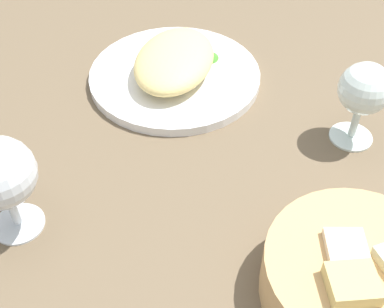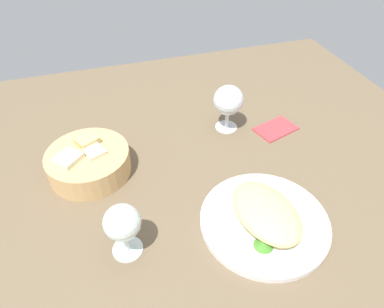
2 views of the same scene
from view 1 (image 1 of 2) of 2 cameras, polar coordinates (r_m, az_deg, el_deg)
ground_plane at (r=71.49cm, az=3.20°, el=2.14°), size 140.00×140.00×2.00cm
plate at (r=79.11cm, az=-1.92°, el=8.64°), size 25.88×25.88×1.40cm
omelette at (r=77.43cm, az=-1.97°, el=10.37°), size 18.76×14.05×4.39cm
lettuce_garnish at (r=81.35cm, az=1.66°, el=11.12°), size 3.77×3.77×1.68cm
bread_basket at (r=54.56cm, az=17.98°, el=-12.98°), size 18.82×18.82×7.44cm
wine_glass_near at (r=56.83cm, az=-20.53°, el=-2.27°), size 7.85×7.85×12.67cm
wine_glass_far at (r=67.94cm, az=18.54°, el=6.52°), size 6.70×6.70×11.68cm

